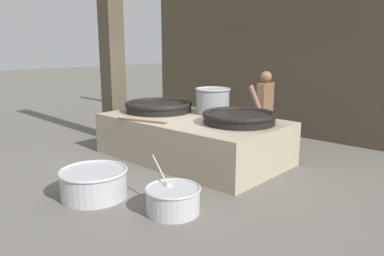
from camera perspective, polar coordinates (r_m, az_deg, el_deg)
name	(u,v)px	position (r m, az deg, el deg)	size (l,w,h in m)	color
ground_plane	(192,158)	(7.29, 0.00, -4.60)	(60.00, 60.00, 0.00)	#666059
back_wall	(278,46)	(9.51, 13.03, 12.09)	(8.00, 0.24, 4.26)	#4C4233
support_pillar	(112,46)	(8.70, -12.13, 12.13)	(0.40, 0.40, 4.26)	#4C4233
hearth_platform	(192,138)	(7.18, 0.00, -1.55)	(3.48, 1.97, 0.80)	tan
giant_wok_near	(159,106)	(7.79, -5.08, 3.32)	(1.39, 1.39, 0.21)	black
giant_wok_far	(239,117)	(6.62, 7.20, 1.64)	(1.31, 1.31, 0.20)	black
stock_pot	(213,100)	(7.52, 3.17, 4.25)	(0.71, 0.71, 0.51)	gray
stirring_paddle	(144,121)	(6.77, -7.34, 1.10)	(1.02, 0.36, 0.04)	brown
cook	(264,108)	(7.78, 10.99, 2.98)	(0.41, 0.63, 1.64)	brown
prep_bowl_vegetables	(173,199)	(4.95, -2.93, -10.69)	(0.93, 0.73, 0.64)	#B7B7BC
prep_bowl_meat	(94,182)	(5.59, -14.74, -7.94)	(0.98, 0.98, 0.41)	#B7B7BC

